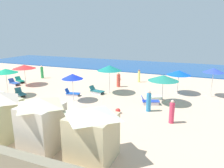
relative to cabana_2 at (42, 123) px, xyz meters
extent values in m
plane|color=beige|center=(-2.59, 3.74, -1.39)|extent=(60.00, 60.00, 0.00)
cube|color=#1B4E96|center=(-2.59, 27.57, -1.33)|extent=(60.00, 12.35, 0.12)
cube|color=#C4C18E|center=(-2.92, 0.00, -0.28)|extent=(2.09, 1.89, 2.21)
cube|color=beige|center=(0.00, 0.00, -0.22)|extent=(1.86, 1.89, 2.33)
pyramid|color=beige|center=(0.00, 0.00, 1.13)|extent=(2.04, 2.08, 0.37)
cube|color=beige|center=(2.71, 0.17, -0.31)|extent=(2.08, 1.93, 2.15)
pyramid|color=beige|center=(2.71, 0.17, 0.94)|extent=(2.29, 2.12, 0.35)
cylinder|color=silver|center=(-0.77, 10.52, -0.28)|extent=(0.05, 0.05, 2.22)
cone|color=#177D73|center=(-0.77, 10.52, 1.09)|extent=(2.33, 2.33, 0.51)
cube|color=silver|center=(-1.84, 9.62, -1.27)|extent=(1.19, 0.26, 0.23)
cube|color=silver|center=(-1.73, 10.19, -1.27)|extent=(1.19, 0.26, 0.23)
cube|color=#226167|center=(-1.78, 9.91, -1.13)|extent=(1.43, 0.91, 0.06)
cube|color=#226167|center=(-2.39, 10.02, -0.91)|extent=(0.46, 0.70, 0.46)
cylinder|color=silver|center=(4.48, 9.27, -0.40)|extent=(0.05, 0.05, 1.97)
cone|color=#23816D|center=(4.48, 9.27, 0.81)|extent=(2.47, 2.47, 0.45)
cube|color=silver|center=(3.75, 8.51, -1.26)|extent=(1.17, 0.48, 0.25)
cube|color=silver|center=(3.56, 9.00, -1.26)|extent=(1.17, 0.48, 0.25)
cube|color=blue|center=(3.65, 8.75, -1.10)|extent=(1.51, 1.07, 0.06)
cube|color=blue|center=(3.06, 8.52, -0.91)|extent=(0.48, 0.65, 0.42)
cube|color=silver|center=(3.77, 10.02, -1.28)|extent=(1.08, 0.56, 0.20)
cube|color=silver|center=(3.51, 10.53, -1.28)|extent=(1.08, 0.56, 0.20)
cube|color=white|center=(3.64, 10.27, -1.15)|extent=(1.48, 1.19, 0.06)
cube|color=white|center=(3.09, 10.01, -0.96)|extent=(0.57, 0.72, 0.41)
cylinder|color=silver|center=(8.33, 13.02, -0.26)|extent=(0.05, 0.05, 2.25)
cone|color=#2E46B6|center=(8.33, 13.02, 1.06)|extent=(1.82, 1.82, 0.40)
cylinder|color=silver|center=(-9.01, 6.00, -0.28)|extent=(0.05, 0.05, 2.21)
cone|color=#159868|center=(-9.01, 6.00, 1.01)|extent=(2.13, 2.13, 0.37)
cube|color=silver|center=(-10.38, 6.28, -1.27)|extent=(1.05, 0.13, 0.23)
cube|color=silver|center=(-8.06, 6.20, -1.27)|extent=(1.14, 0.58, 0.22)
cube|color=silver|center=(-7.83, 6.66, -1.27)|extent=(1.14, 0.58, 0.22)
cube|color=#2F6672|center=(-7.95, 6.43, -1.13)|extent=(1.51, 1.14, 0.06)
cube|color=#2F6672|center=(-8.52, 6.71, -0.91)|extent=(0.53, 0.65, 0.47)
cylinder|color=silver|center=(5.38, 12.85, -0.47)|extent=(0.05, 0.05, 1.82)
cone|color=blue|center=(5.38, 12.85, 0.66)|extent=(2.23, 2.23, 0.45)
cylinder|color=silver|center=(-2.75, 7.18, -0.42)|extent=(0.05, 0.05, 1.94)
cone|color=#1731CA|center=(-2.75, 7.18, 0.77)|extent=(1.81, 1.81, 0.44)
cube|color=silver|center=(-3.53, 8.17, -1.29)|extent=(1.13, 0.24, 0.19)
cube|color=silver|center=(-3.62, 8.68, -1.29)|extent=(1.13, 0.24, 0.19)
cube|color=blue|center=(-3.58, 8.43, -1.16)|extent=(1.35, 0.83, 0.06)
cube|color=blue|center=(-4.15, 8.32, -0.95)|extent=(0.35, 0.61, 0.46)
cylinder|color=silver|center=(-10.72, 9.94, -0.45)|extent=(0.05, 0.05, 1.87)
cone|color=red|center=(-10.72, 9.94, 0.68)|extent=(2.46, 2.46, 0.41)
cube|color=silver|center=(-11.81, 9.08, -1.27)|extent=(1.05, 0.20, 0.24)
cube|color=silver|center=(-11.73, 9.63, -1.27)|extent=(1.05, 0.20, 0.24)
cube|color=#2750A8|center=(-11.77, 9.36, -1.12)|extent=(1.26, 0.82, 0.06)
cube|color=#2750A8|center=(-12.30, 9.44, -0.90)|extent=(0.43, 0.66, 0.47)
cube|color=silver|center=(-12.20, 10.25, -1.28)|extent=(1.07, 0.45, 0.22)
cube|color=silver|center=(-12.01, 10.75, -1.28)|extent=(1.07, 0.45, 0.22)
cube|color=#0E6D59|center=(-12.10, 10.50, -1.14)|extent=(1.40, 1.05, 0.06)
cube|color=#0E6D59|center=(-12.64, 10.71, -0.94)|extent=(0.61, 0.71, 0.43)
cylinder|color=green|center=(-11.43, 13.53, -0.67)|extent=(0.41, 0.41, 1.43)
sphere|color=beige|center=(-11.43, 13.53, 0.14)|extent=(0.23, 0.23, 0.23)
cylinder|color=#DF3A5C|center=(5.65, 5.68, -0.70)|extent=(0.45, 0.45, 1.37)
sphere|color=beige|center=(5.65, 5.68, 0.08)|extent=(0.22, 0.22, 0.22)
cylinder|color=#2F87C0|center=(3.80, 7.18, -0.69)|extent=(0.42, 0.42, 1.39)
sphere|color=beige|center=(3.80, 7.18, 0.11)|extent=(0.24, 0.24, 0.24)
cylinder|color=#DD4B3D|center=(-0.81, 13.11, -0.70)|extent=(0.54, 0.54, 1.37)
sphere|color=tan|center=(-0.81, 13.11, 0.07)|extent=(0.20, 0.20, 0.20)
cylinder|color=#F9F579|center=(0.69, 16.05, -0.74)|extent=(0.40, 0.40, 1.30)
sphere|color=#9D5D4E|center=(0.69, 16.05, 0.00)|extent=(0.21, 0.21, 0.21)
sphere|color=red|center=(1.82, 5.93, -1.20)|extent=(0.38, 0.38, 0.38)
sphere|color=red|center=(-1.92, 16.36, -1.21)|extent=(0.36, 0.36, 0.36)
camera|label=1|loc=(6.86, -7.59, 4.42)|focal=33.65mm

